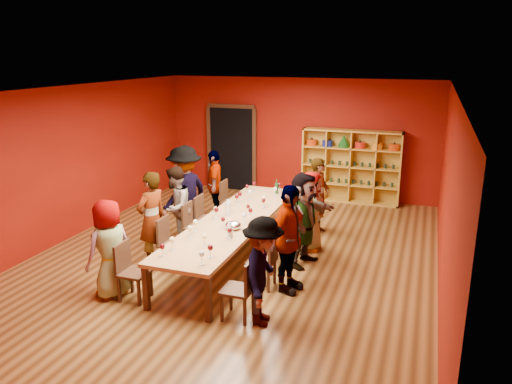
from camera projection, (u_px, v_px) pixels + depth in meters
room_shell at (233, 178)px, 8.66m from camera, size 7.10×9.10×3.04m
tasting_table at (233, 222)px, 8.88m from camera, size 1.10×4.50×0.75m
doorway at (232, 148)px, 13.36m from camera, size 1.40×0.17×2.30m
shelving_unit at (351, 163)px, 12.28m from camera, size 2.40×0.40×1.80m
chair_person_left_0 at (129, 268)px, 7.47m from camera, size 0.42×0.42×0.89m
person_left_0 at (109, 249)px, 7.50m from camera, size 0.65×0.84×1.53m
chair_person_left_1 at (169, 240)px, 8.58m from camera, size 0.42×0.42×0.89m
person_left_1 at (152, 219)px, 8.59m from camera, size 0.60×0.72×1.68m
chair_person_left_2 at (193, 224)px, 9.40m from camera, size 0.42×0.42×0.89m
person_left_2 at (175, 207)px, 9.44m from camera, size 0.54×0.82×1.56m
chair_person_left_3 at (204, 215)px, 9.87m from camera, size 0.42×0.42×0.89m
person_left_3 at (185, 192)px, 9.88m from camera, size 0.75×1.28×1.86m
chair_person_left_4 at (228, 198)px, 11.01m from camera, size 0.42×0.42×0.89m
person_left_4 at (215, 185)px, 11.04m from camera, size 0.71×1.00×1.55m
chair_person_right_0 at (243, 286)px, 6.89m from camera, size 0.42×0.42×0.89m
person_right_0 at (263, 271)px, 6.72m from camera, size 0.55×1.04×1.53m
chair_person_right_1 at (266, 258)px, 7.83m from camera, size 0.42×0.42×0.89m
person_right_1 at (288, 239)px, 7.62m from camera, size 0.69×1.09×1.72m
chair_person_right_2 at (285, 235)px, 8.81m from camera, size 0.42×0.42×0.89m
person_right_2 at (304, 219)px, 8.61m from camera, size 0.82×1.60×1.66m
chair_person_right_3 at (296, 223)px, 9.45m from camera, size 0.42×0.42×0.89m
person_right_3 at (310, 211)px, 9.29m from camera, size 0.42×0.75×1.51m
chair_person_right_4 at (307, 208)px, 10.31m from camera, size 0.42×0.42×0.89m
person_right_4 at (319, 196)px, 10.15m from camera, size 0.47×0.61×1.57m
wine_glass_0 at (254, 184)px, 10.62m from camera, size 0.08×0.08×0.20m
wine_glass_1 at (216, 210)px, 8.87m from camera, size 0.08×0.08×0.21m
wine_glass_2 at (202, 254)px, 6.93m from camera, size 0.09×0.09×0.21m
wine_glass_3 at (263, 201)px, 9.46m from camera, size 0.08×0.08×0.19m
wine_glass_4 at (264, 198)px, 9.55m from camera, size 0.09×0.09×0.22m
wine_glass_5 at (229, 231)px, 7.89m from camera, size 0.08×0.08×0.19m
wine_glass_6 at (210, 248)px, 7.17m from camera, size 0.08×0.08×0.20m
wine_glass_7 at (162, 247)px, 7.22m from camera, size 0.08×0.08×0.20m
wine_glass_8 at (237, 197)px, 9.69m from camera, size 0.08×0.08×0.21m
wine_glass_9 at (223, 220)px, 8.41m from camera, size 0.08×0.08×0.19m
wine_glass_10 at (190, 229)px, 7.96m from camera, size 0.08×0.08×0.20m
wine_glass_11 at (250, 193)px, 10.00m from camera, size 0.08×0.08×0.20m
wine_glass_12 at (240, 194)px, 9.85m from camera, size 0.09×0.09×0.21m
wine_glass_13 at (195, 223)px, 8.21m from camera, size 0.09×0.09×0.21m
wine_glass_14 at (244, 216)px, 8.60m from camera, size 0.08×0.08×0.19m
wine_glass_15 at (250, 211)px, 8.88m from camera, size 0.08×0.08×0.19m
wine_glass_16 at (215, 209)px, 8.96m from camera, size 0.08×0.08×0.19m
wine_glass_17 at (279, 186)px, 10.48m from camera, size 0.09×0.09×0.22m
wine_glass_18 at (247, 187)px, 10.48m from camera, size 0.07×0.07×0.18m
wine_glass_19 at (229, 231)px, 7.91m from camera, size 0.08×0.08×0.19m
wine_glass_20 at (248, 207)px, 9.14m from camera, size 0.07×0.07×0.18m
wine_glass_21 at (275, 190)px, 10.21m from camera, size 0.08×0.08×0.20m
wine_glass_22 at (204, 237)px, 7.62m from camera, size 0.08×0.08×0.19m
wine_glass_23 at (172, 241)px, 7.44m from camera, size 0.09×0.09×0.22m
spittoon_bowl at (233, 225)px, 8.35m from camera, size 0.27×0.27×0.15m
carafe_a at (228, 208)px, 9.08m from camera, size 0.14×0.14×0.28m
carafe_b at (230, 231)px, 7.98m from camera, size 0.12×0.12×0.25m
wine_bottle at (277, 188)px, 10.44m from camera, size 0.09×0.09×0.30m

